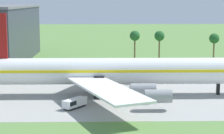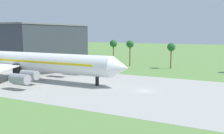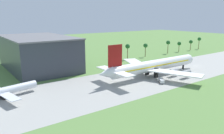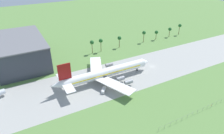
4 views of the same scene
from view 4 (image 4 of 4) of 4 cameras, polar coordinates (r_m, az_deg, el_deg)
ground_plane at (r=162.23m, az=11.47°, el=0.14°), size 600.00×600.00×0.00m
taxiway_strip at (r=162.22m, az=11.47°, el=0.15°), size 320.00×44.00×0.02m
jet_airliner at (r=138.61m, az=-2.05°, el=-1.71°), size 74.87×58.34×19.91m
baggage_tug at (r=129.58m, az=-2.44°, el=-6.65°), size 5.19×6.08×2.05m
perimeter_fence at (r=131.58m, az=26.76°, el=-9.45°), size 80.10×0.10×2.10m
no_stopping_sign at (r=130.78m, az=26.49°, el=-9.85°), size 0.44×0.08×1.68m
terminal_building at (r=176.81m, az=-24.69°, el=4.22°), size 36.72×61.20×20.90m
palm_tree_row at (r=202.90m, az=7.98°, el=9.26°), size 109.24×3.60×12.33m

